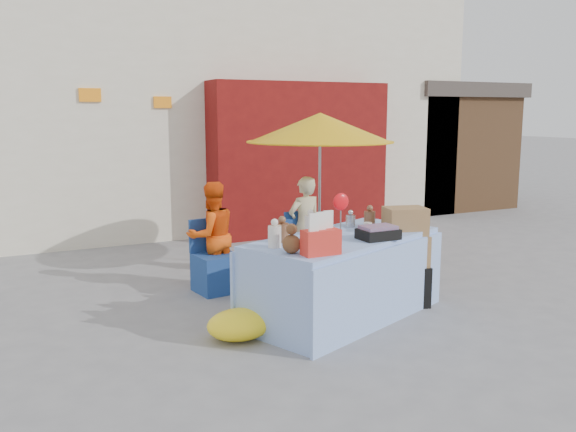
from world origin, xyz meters
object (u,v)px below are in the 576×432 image
box_stack (404,260)px  market_table (343,276)px  umbrella (320,128)px  chair_left (216,270)px  chair_right (309,259)px  vendor_orange (212,236)px  vendor_beige (305,227)px

box_stack → market_table: bearing=-177.6°
market_table → umbrella: bearing=46.7°
umbrella → chair_left: bearing=-169.6°
umbrella → box_stack: (0.11, -1.69, -1.39)m
chair_right → box_stack: box_stack is taller
chair_right → vendor_orange: 1.31m
vendor_beige → chair_right: bearing=82.1°
chair_left → market_table: bearing=-66.1°
vendor_orange → box_stack: 2.27m
market_table → box_stack: 0.81m
chair_left → box_stack: (1.67, -1.40, 0.25)m
chair_left → chair_right: (1.25, 0.00, 0.00)m
market_table → box_stack: size_ratio=2.23×
market_table → chair_right: bearing=53.5°
chair_right → vendor_beige: (0.00, 0.13, 0.39)m
market_table → chair_right: 1.50m
box_stack → chair_right: bearing=106.5°
umbrella → chair_right: bearing=-136.7°
chair_left → umbrella: bearing=3.3°
chair_right → vendor_orange: size_ratio=0.66×
market_table → umbrella: (0.69, 1.72, 1.46)m
vendor_orange → vendor_beige: size_ratio=1.00×
vendor_orange → box_stack: bearing=130.2°
market_table → vendor_orange: (-0.86, 1.57, 0.21)m
umbrella → box_stack: 2.19m
market_table → vendor_orange: size_ratio=1.88×
market_table → box_stack: bearing=-19.0°
vendor_orange → box_stack: vendor_orange is taller
vendor_orange → vendor_beige: vendor_beige is taller
chair_right → market_table: bearing=-112.1°
chair_left → box_stack: box_stack is taller
market_table → umbrella: 2.36m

